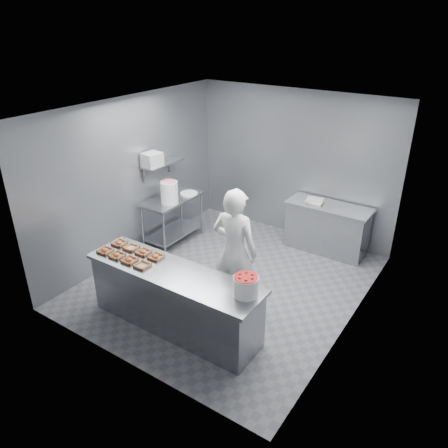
{
  "coord_description": "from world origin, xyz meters",
  "views": [
    {
      "loc": [
        3.31,
        -5.07,
        3.99
      ],
      "look_at": [
        0.05,
        -0.2,
        1.15
      ],
      "focal_mm": 35.0,
      "sensor_mm": 36.0,
      "label": 1
    }
  ],
  "objects_px": {
    "tray_3": "(142,265)",
    "tray_6": "(143,252)",
    "tray_7": "(156,257)",
    "strawberry_tub": "(246,285)",
    "glaze_bucket": "(169,192)",
    "tray_1": "(117,255)",
    "prep_table": "(173,213)",
    "tray_4": "(119,243)",
    "tray_0": "(105,251)",
    "worker": "(235,251)",
    "tray_2": "(129,260)",
    "service_counter": "(174,299)",
    "appliance": "(152,159)",
    "back_counter": "(327,228)",
    "tray_5": "(131,248)"
  },
  "relations": [
    {
      "from": "tray_0",
      "to": "tray_2",
      "type": "bearing_deg",
      "value": 0.0
    },
    {
      "from": "tray_0",
      "to": "glaze_bucket",
      "type": "distance_m",
      "value": 1.96
    },
    {
      "from": "prep_table",
      "to": "tray_3",
      "type": "bearing_deg",
      "value": -59.43
    },
    {
      "from": "tray_3",
      "to": "service_counter",
      "type": "bearing_deg",
      "value": 18.25
    },
    {
      "from": "service_counter",
      "to": "tray_2",
      "type": "distance_m",
      "value": 0.82
    },
    {
      "from": "tray_1",
      "to": "glaze_bucket",
      "type": "bearing_deg",
      "value": 108.74
    },
    {
      "from": "tray_7",
      "to": "tray_1",
      "type": "bearing_deg",
      "value": -150.17
    },
    {
      "from": "tray_1",
      "to": "tray_2",
      "type": "xyz_separation_m",
      "value": [
        0.24,
        0.0,
        0.0
      ]
    },
    {
      "from": "back_counter",
      "to": "worker",
      "type": "distance_m",
      "value": 2.49
    },
    {
      "from": "tray_3",
      "to": "appliance",
      "type": "bearing_deg",
      "value": 127.67
    },
    {
      "from": "appliance",
      "to": "worker",
      "type": "bearing_deg",
      "value": -13.16
    },
    {
      "from": "tray_5",
      "to": "tray_4",
      "type": "bearing_deg",
      "value": -180.0
    },
    {
      "from": "prep_table",
      "to": "worker",
      "type": "xyz_separation_m",
      "value": [
        2.08,
        -1.1,
        0.35
      ]
    },
    {
      "from": "tray_1",
      "to": "appliance",
      "type": "height_order",
      "value": "appliance"
    },
    {
      "from": "tray_6",
      "to": "tray_1",
      "type": "bearing_deg",
      "value": -131.09
    },
    {
      "from": "service_counter",
      "to": "worker",
      "type": "distance_m",
      "value": 1.08
    },
    {
      "from": "tray_0",
      "to": "worker",
      "type": "distance_m",
      "value": 1.86
    },
    {
      "from": "prep_table",
      "to": "tray_5",
      "type": "xyz_separation_m",
      "value": [
        0.75,
        -1.81,
        0.33
      ]
    },
    {
      "from": "tray_1",
      "to": "service_counter",
      "type": "bearing_deg",
      "value": 8.69
    },
    {
      "from": "tray_3",
      "to": "appliance",
      "type": "distance_m",
      "value": 2.42
    },
    {
      "from": "tray_3",
      "to": "tray_6",
      "type": "xyz_separation_m",
      "value": [
        -0.24,
        0.28,
        0.0
      ]
    },
    {
      "from": "tray_6",
      "to": "strawberry_tub",
      "type": "relative_size",
      "value": 0.6
    },
    {
      "from": "service_counter",
      "to": "tray_2",
      "type": "height_order",
      "value": "tray_2"
    },
    {
      "from": "service_counter",
      "to": "glaze_bucket",
      "type": "relative_size",
      "value": 5.43
    },
    {
      "from": "tray_5",
      "to": "tray_7",
      "type": "relative_size",
      "value": 1.0
    },
    {
      "from": "prep_table",
      "to": "glaze_bucket",
      "type": "xyz_separation_m",
      "value": [
        0.1,
        -0.18,
        0.51
      ]
    },
    {
      "from": "service_counter",
      "to": "appliance",
      "type": "height_order",
      "value": "appliance"
    },
    {
      "from": "tray_4",
      "to": "prep_table",
      "type": "bearing_deg",
      "value": 105.72
    },
    {
      "from": "tray_6",
      "to": "tray_7",
      "type": "relative_size",
      "value": 1.0
    },
    {
      "from": "prep_table",
      "to": "back_counter",
      "type": "bearing_deg",
      "value": 27.01
    },
    {
      "from": "prep_table",
      "to": "tray_2",
      "type": "xyz_separation_m",
      "value": [
        0.99,
        -2.09,
        0.33
      ]
    },
    {
      "from": "tray_0",
      "to": "tray_6",
      "type": "height_order",
      "value": "same"
    },
    {
      "from": "strawberry_tub",
      "to": "appliance",
      "type": "height_order",
      "value": "appliance"
    },
    {
      "from": "tray_7",
      "to": "glaze_bucket",
      "type": "distance_m",
      "value": 1.99
    },
    {
      "from": "tray_2",
      "to": "glaze_bucket",
      "type": "xyz_separation_m",
      "value": [
        -0.89,
        1.91,
        0.18
      ]
    },
    {
      "from": "service_counter",
      "to": "tray_7",
      "type": "xyz_separation_m",
      "value": [
        -0.42,
        0.14,
        0.47
      ]
    },
    {
      "from": "back_counter",
      "to": "tray_7",
      "type": "bearing_deg",
      "value": -112.98
    },
    {
      "from": "strawberry_tub",
      "to": "glaze_bucket",
      "type": "distance_m",
      "value": 3.12
    },
    {
      "from": "tray_4",
      "to": "tray_7",
      "type": "relative_size",
      "value": 1.0
    },
    {
      "from": "tray_7",
      "to": "worker",
      "type": "distance_m",
      "value": 1.11
    },
    {
      "from": "tray_0",
      "to": "tray_3",
      "type": "bearing_deg",
      "value": 0.0
    },
    {
      "from": "prep_table",
      "to": "tray_4",
      "type": "xyz_separation_m",
      "value": [
        0.51,
        -1.81,
        0.33
      ]
    },
    {
      "from": "worker",
      "to": "glaze_bucket",
      "type": "bearing_deg",
      "value": -28.99
    },
    {
      "from": "tray_7",
      "to": "appliance",
      "type": "relative_size",
      "value": 0.6
    },
    {
      "from": "back_counter",
      "to": "worker",
      "type": "relative_size",
      "value": 0.79
    },
    {
      "from": "tray_0",
      "to": "glaze_bucket",
      "type": "bearing_deg",
      "value": 102.06
    },
    {
      "from": "strawberry_tub",
      "to": "glaze_bucket",
      "type": "bearing_deg",
      "value": 147.3
    },
    {
      "from": "tray_7",
      "to": "tray_3",
      "type": "bearing_deg",
      "value": -89.37
    },
    {
      "from": "back_counter",
      "to": "tray_6",
      "type": "relative_size",
      "value": 8.01
    },
    {
      "from": "service_counter",
      "to": "tray_4",
      "type": "relative_size",
      "value": 13.88
    }
  ]
}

